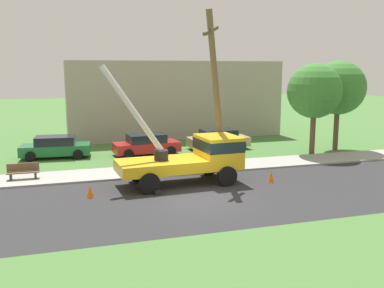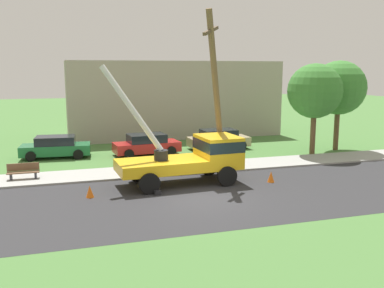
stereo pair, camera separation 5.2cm
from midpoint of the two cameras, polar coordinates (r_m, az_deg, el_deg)
name	(u,v)px [view 1 (the left image)]	position (r m, az deg, el deg)	size (l,w,h in m)	color
ground_plane	(150,150)	(30.89, -5.62, -0.82)	(120.00, 120.00, 0.00)	#477538
road_asphalt	(204,197)	(19.61, 1.54, -7.09)	(80.00, 8.35, 0.01)	#2B2B2D
sidewalk_strip	(173,169)	(24.72, -2.58, -3.39)	(80.00, 2.72, 0.10)	#9E9E99
utility_truck	(195,155)	(21.81, 0.30, -1.53)	(6.89, 3.21, 5.98)	gold
leaning_utility_pole	(216,93)	(23.04, 3.17, 6.84)	(2.22, 2.47, 8.78)	brown
traffic_cone_ahead	(271,177)	(22.44, 10.40, -4.32)	(0.36, 0.36, 0.56)	orange
traffic_cone_behind	(90,192)	(20.03, -13.50, -6.18)	(0.36, 0.36, 0.56)	orange
parked_sedan_green	(55,147)	(29.45, -17.76, -0.38)	(4.54, 2.27, 1.42)	#1E6638
parked_sedan_red	(146,144)	(29.15, -6.13, -0.06)	(4.54, 2.26, 1.42)	#B21E1E
parked_sedan_tan	(218,139)	(31.21, 3.48, 0.64)	(4.43, 2.08, 1.42)	tan
park_bench	(23,172)	(24.02, -21.61, -3.48)	(1.60, 0.45, 0.90)	brown
roadside_tree_near	(315,91)	(30.06, 15.95, 6.76)	(3.67, 3.67, 6.13)	brown
roadside_tree_far	(338,88)	(32.13, 18.86, 7.06)	(3.80, 3.80, 6.35)	brown
lowrise_building_backdrop	(173,99)	(37.75, -2.63, 6.06)	(18.00, 6.00, 6.40)	#A5998C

